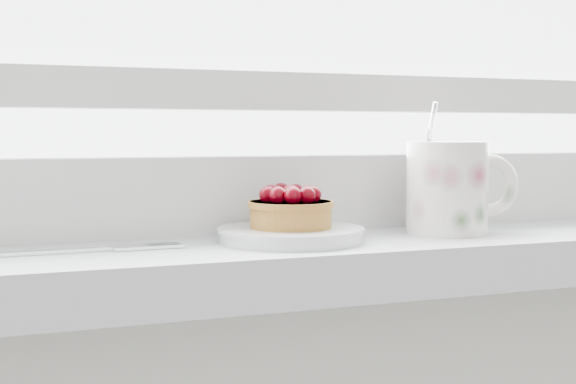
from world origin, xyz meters
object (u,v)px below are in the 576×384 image
floral_mug (450,186)px  fork (69,251)px  raspberry_tart (291,209)px  saucer (291,235)px

floral_mug → fork: floral_mug is taller
raspberry_tart → fork: size_ratio=0.41×
saucer → fork: size_ratio=0.70×
saucer → raspberry_tart: bearing=152.9°
raspberry_tart → floral_mug: size_ratio=0.60×
floral_mug → raspberry_tart: bearing=179.9°
saucer → raspberry_tart: 0.02m
saucer → fork: bearing=178.7°
saucer → fork: 0.18m
saucer → floral_mug: bearing=-0.0°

